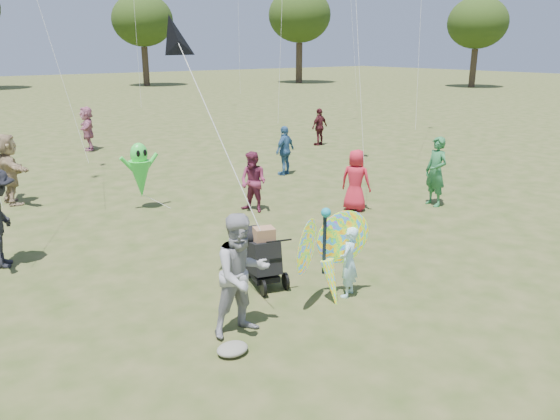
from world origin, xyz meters
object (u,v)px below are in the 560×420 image
Objects in this scene: crowd_a at (356,180)px; alien_kite at (140,173)px; child_girl at (349,262)px; crowd_j at (87,128)px; jogging_stroller at (261,252)px; adult_man at (242,275)px; crowd_f at (436,172)px; crowd_e at (253,182)px; crowd_d at (9,169)px; butterfly_kite at (327,255)px; crowd_c at (285,150)px; crowd_h at (320,127)px.

alien_kite reaches higher than crowd_a.
child_girl is at bearing -84.00° from alien_kite.
crowd_a is 0.90× the size of crowd_j.
child_girl is 1.09× the size of jogging_stroller.
alien_kite is at bearing 7.75° from crowd_j.
crowd_j is at bearing 82.97° from adult_man.
child_girl is 6.24m from crowd_f.
jogging_stroller is (-2.40, -3.82, -0.16)m from crowd_e.
crowd_d reaches higher than jogging_stroller.
adult_man is 1.01× the size of butterfly_kite.
crowd_e is 5.35m from butterfly_kite.
butterfly_kite is at bearing 38.09° from crowd_c.
crowd_f is 6.73m from jogging_stroller.
crowd_j reaches higher than crowd_e.
crowd_d is (-7.97, 1.57, 0.14)m from crowd_c.
child_girl is 0.77× the size of crowd_a.
butterfly_kite is (-4.07, -3.54, 0.04)m from crowd_a.
crowd_h is at bearing 49.98° from butterfly_kite.
crowd_e is at bearing -134.80° from child_girl.
child_girl is 6.99m from alien_kite.
jogging_stroller is at bearing -91.96° from alien_kite.
crowd_j is (3.00, 16.21, -0.04)m from adult_man.
alien_kite reaches higher than crowd_e.
jogging_stroller is at bearing -167.64° from crowd_d.
adult_man is 9.55m from crowd_d.
adult_man is 6.17m from crowd_e.
crowd_j is (-8.28, 4.74, 0.10)m from crowd_h.
butterfly_kite is (1.67, 0.03, -0.09)m from adult_man.
adult_man reaches higher than jogging_stroller.
crowd_f is 9.51m from crowd_h.
adult_man is 16.09m from crowd_h.
butterfly_kite is at bearing -166.82° from crowd_d.
child_girl is 0.67× the size of crowd_f.
crowd_f is (7.74, 2.65, -0.00)m from adult_man.
child_girl is 0.79× the size of crowd_e.
crowd_f is 1.63× the size of jogging_stroller.
alien_kite is at bearing 14.27° from crowd_h.
jogging_stroller is at bearing -52.85° from crowd_e.
adult_man is 1.67m from butterfly_kite.
crowd_j is 9.43m from alien_kite.
alien_kite is (-0.30, 6.89, 0.14)m from butterfly_kite.
butterfly_kite is at bearing 39.59° from crowd_h.
crowd_c is 5.35m from crowd_f.
crowd_f is (2.00, -0.93, 0.12)m from crowd_a.
crowd_d reaches higher than crowd_h.
crowd_d is 9.87m from butterfly_kite.
crowd_f reaches higher than crowd_a.
butterfly_kite is (-5.07, -7.87, 0.02)m from crowd_c.
crowd_a is at bearing 35.34° from crowd_e.
crowd_f is (1.00, -5.25, 0.11)m from crowd_c.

